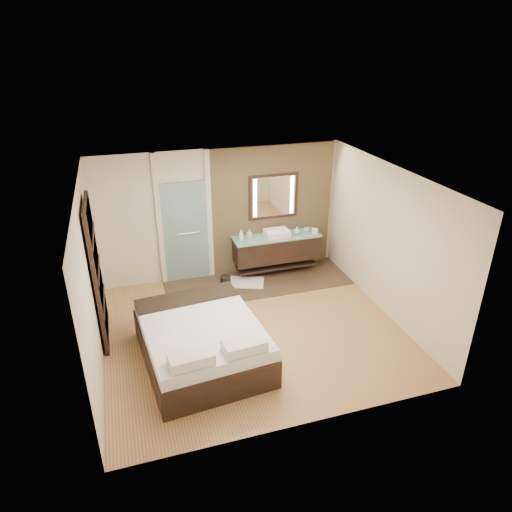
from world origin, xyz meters
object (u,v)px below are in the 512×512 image
object	(u,v)px
vanity	(276,248)
waste_bin	(226,282)
bed	(202,341)
mirror_unit	(273,196)

from	to	relation	value
vanity	waste_bin	world-z (taller)	vanity
waste_bin	vanity	bearing A→B (deg)	15.80
vanity	bed	xyz separation A→B (m)	(-2.09, -2.45, -0.23)
mirror_unit	waste_bin	xyz separation A→B (m)	(-1.20, -0.58, -1.52)
mirror_unit	bed	size ratio (longest dim) A/B	0.46
bed	waste_bin	bearing A→B (deg)	61.80
vanity	mirror_unit	distance (m)	1.10
vanity	bed	size ratio (longest dim) A/B	0.80
mirror_unit	vanity	bearing A→B (deg)	-90.00
bed	waste_bin	distance (m)	2.30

